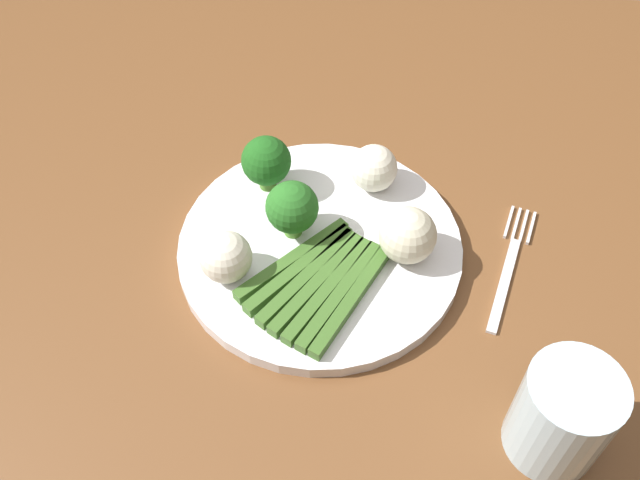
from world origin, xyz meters
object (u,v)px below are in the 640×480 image
Objects in this scene: cauliflower_front at (408,235)px; fork at (509,265)px; plate at (320,248)px; broccoli_back_right at (292,208)px; broccoli_right at (267,162)px; water_glass at (563,415)px; asparagus_bundle at (319,282)px; cauliflower_back at (226,257)px; cauliflower_front_left at (374,168)px; dining_table at (268,303)px.

fork is (0.11, 0.00, -0.04)m from cauliflower_front.
broccoli_back_right reaches higher than plate.
cauliflower_front reaches higher than plate.
water_glass is (0.27, -0.27, -0.00)m from broccoli_right.
broccoli_right reaches higher than fork.
water_glass is at bearing 89.57° from asparagus_bundle.
cauliflower_back is at bearing -62.42° from asparagus_bundle.
plate is at bearing 105.30° from fork.
fork is 1.63× the size of water_glass.
cauliflower_back reaches higher than cauliflower_front_left.
cauliflower_front is at bearing -69.43° from cauliflower_front_left.
cauliflower_back is (-0.03, -0.05, 0.15)m from dining_table.
broccoli_right is 0.11m from cauliflower_front_left.
dining_table is at bearing -90.42° from broccoli_right.
dining_table is 0.28m from fork.
cauliflower_back is at bearing 114.58° from fork.
cauliflower_front is (0.15, -0.08, -0.01)m from broccoli_right.
fork is (0.22, -0.02, -0.05)m from broccoli_back_right.
cauliflower_front_left is (0.05, 0.09, 0.03)m from plate.
dining_table is 0.17m from broccoli_back_right.
cauliflower_back is 0.32× the size of fork.
plate is 1.78× the size of fork.
asparagus_bundle is 0.25m from water_glass.
broccoli_right is at bearing 77.09° from cauliflower_back.
asparagus_bundle is 0.10m from cauliflower_front.
water_glass reaches higher than cauliflower_front_left.
cauliflower_front is at bearing -29.46° from broccoli_right.
plate is 0.19m from fork.
cauliflower_front is (0.15, -0.02, 0.16)m from dining_table.
asparagus_bundle is 0.08m from broccoli_back_right.
water_glass is (0.24, -0.20, -0.00)m from broccoli_back_right.
broccoli_back_right is 0.08m from cauliflower_back.
cauliflower_back is at bearing -168.44° from cauliflower_front.
broccoli_right is 0.17m from cauliflower_front.
fork is at bearing 94.63° from water_glass.
fork is at bearing 0.76° from cauliflower_front.
dining_table is 0.21m from cauliflower_front_left.
broccoli_right is at bearing 117.17° from broccoli_back_right.
asparagus_bundle is at bearing -87.20° from plate.
asparagus_bundle is (0.00, -0.05, 0.01)m from plate.
broccoli_back_right is 0.31m from water_glass.
broccoli_back_right reaches higher than cauliflower_back.
water_glass reaches higher than broccoli_right.
cauliflower_front is 1.11× the size of cauliflower_back.
asparagus_bundle is 0.20m from fork.
plate is 0.29m from water_glass.
asparagus_bundle is 0.09m from cauliflower_back.
broccoli_back_right is 0.11m from cauliflower_front_left.
dining_table is 0.13m from plate.
asparagus_bundle reaches higher than fork.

